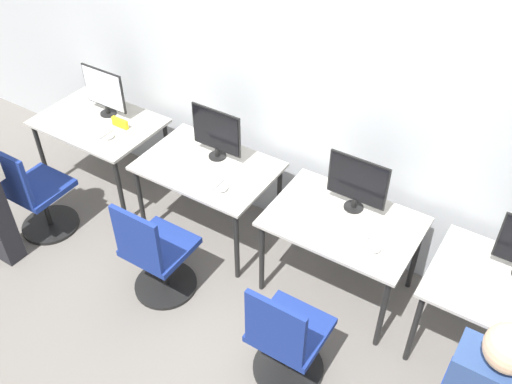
{
  "coord_description": "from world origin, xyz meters",
  "views": [
    {
      "loc": [
        1.61,
        -2.4,
        3.42
      ],
      "look_at": [
        0.0,
        0.15,
        0.85
      ],
      "focal_mm": 40.0,
      "sensor_mm": 36.0,
      "label": 1
    }
  ],
  "objects_px": {
    "mouse_far_left": "(110,137)",
    "mouse_right": "(376,249)",
    "mouse_left": "(224,189)",
    "monitor_right": "(357,183)",
    "office_chair_right": "(286,342)",
    "office_chair_far_left": "(36,197)",
    "keyboard_left": "(195,175)",
    "keyboard_right": "(334,232)",
    "keyboard_far_right": "(511,309)",
    "keyboard_far_left": "(87,127)",
    "monitor_left": "(216,132)",
    "monitor_far_left": "(104,91)",
    "office_chair_left": "(156,257)"
  },
  "relations": [
    {
      "from": "keyboard_far_left",
      "to": "monitor_far_left",
      "type": "bearing_deg",
      "value": 90.0
    },
    {
      "from": "office_chair_far_left",
      "to": "mouse_far_left",
      "type": "bearing_deg",
      "value": 63.63
    },
    {
      "from": "monitor_right",
      "to": "keyboard_far_right",
      "type": "height_order",
      "value": "monitor_right"
    },
    {
      "from": "monitor_left",
      "to": "monitor_far_left",
      "type": "bearing_deg",
      "value": -179.89
    },
    {
      "from": "office_chair_right",
      "to": "office_chair_far_left",
      "type": "bearing_deg",
      "value": 177.33
    },
    {
      "from": "mouse_left",
      "to": "office_chair_left",
      "type": "height_order",
      "value": "office_chair_left"
    },
    {
      "from": "keyboard_left",
      "to": "office_chair_right",
      "type": "distance_m",
      "value": 1.46
    },
    {
      "from": "mouse_left",
      "to": "office_chair_left",
      "type": "relative_size",
      "value": 0.1
    },
    {
      "from": "mouse_left",
      "to": "monitor_right",
      "type": "distance_m",
      "value": 0.98
    },
    {
      "from": "keyboard_far_left",
      "to": "office_chair_far_left",
      "type": "distance_m",
      "value": 0.72
    },
    {
      "from": "monitor_right",
      "to": "office_chair_right",
      "type": "bearing_deg",
      "value": -87.02
    },
    {
      "from": "office_chair_far_left",
      "to": "keyboard_far_right",
      "type": "bearing_deg",
      "value": 9.38
    },
    {
      "from": "office_chair_left",
      "to": "keyboard_right",
      "type": "xyz_separation_m",
      "value": [
        1.11,
        0.6,
        0.34
      ]
    },
    {
      "from": "keyboard_left",
      "to": "mouse_left",
      "type": "height_order",
      "value": "mouse_left"
    },
    {
      "from": "office_chair_right",
      "to": "monitor_right",
      "type": "bearing_deg",
      "value": 92.98
    },
    {
      "from": "keyboard_right",
      "to": "office_chair_far_left",
      "type": "bearing_deg",
      "value": -165.63
    },
    {
      "from": "keyboard_left",
      "to": "office_chair_right",
      "type": "height_order",
      "value": "office_chair_right"
    },
    {
      "from": "keyboard_far_left",
      "to": "monitor_left",
      "type": "height_order",
      "value": "monitor_left"
    },
    {
      "from": "keyboard_right",
      "to": "office_chair_right",
      "type": "relative_size",
      "value": 0.49
    },
    {
      "from": "mouse_far_left",
      "to": "office_chair_right",
      "type": "bearing_deg",
      "value": -19.13
    },
    {
      "from": "keyboard_right",
      "to": "keyboard_left",
      "type": "bearing_deg",
      "value": -179.48
    },
    {
      "from": "monitor_far_left",
      "to": "office_chair_left",
      "type": "bearing_deg",
      "value": -35.6
    },
    {
      "from": "keyboard_right",
      "to": "mouse_right",
      "type": "distance_m",
      "value": 0.3
    },
    {
      "from": "keyboard_left",
      "to": "keyboard_right",
      "type": "bearing_deg",
      "value": 0.52
    },
    {
      "from": "mouse_far_left",
      "to": "mouse_right",
      "type": "relative_size",
      "value": 1.0
    },
    {
      "from": "mouse_far_left",
      "to": "office_chair_right",
      "type": "xyz_separation_m",
      "value": [
        2.12,
        -0.74,
        -0.35
      ]
    },
    {
      "from": "keyboard_right",
      "to": "mouse_right",
      "type": "xyz_separation_m",
      "value": [
        0.3,
        0.0,
        0.01
      ]
    },
    {
      "from": "mouse_left",
      "to": "monitor_right",
      "type": "xyz_separation_m",
      "value": [
        0.89,
        0.34,
        0.21
      ]
    },
    {
      "from": "monitor_far_left",
      "to": "monitor_left",
      "type": "distance_m",
      "value": 1.17
    },
    {
      "from": "office_chair_far_left",
      "to": "office_chair_left",
      "type": "relative_size",
      "value": 1.0
    },
    {
      "from": "keyboard_left",
      "to": "monitor_right",
      "type": "relative_size",
      "value": 1.0
    },
    {
      "from": "office_chair_far_left",
      "to": "office_chair_left",
      "type": "height_order",
      "value": "same"
    },
    {
      "from": "keyboard_left",
      "to": "mouse_right",
      "type": "relative_size",
      "value": 4.88
    },
    {
      "from": "office_chair_far_left",
      "to": "monitor_right",
      "type": "relative_size",
      "value": 2.06
    },
    {
      "from": "monitor_left",
      "to": "office_chair_left",
      "type": "relative_size",
      "value": 0.49
    },
    {
      "from": "mouse_left",
      "to": "office_chair_right",
      "type": "relative_size",
      "value": 0.1
    },
    {
      "from": "mouse_far_left",
      "to": "mouse_left",
      "type": "xyz_separation_m",
      "value": [
        1.18,
        -0.04,
        0.0
      ]
    },
    {
      "from": "keyboard_far_left",
      "to": "mouse_right",
      "type": "relative_size",
      "value": 4.88
    },
    {
      "from": "monitor_right",
      "to": "keyboard_right",
      "type": "distance_m",
      "value": 0.38
    },
    {
      "from": "office_chair_right",
      "to": "monitor_far_left",
      "type": "bearing_deg",
      "value": 157.24
    },
    {
      "from": "keyboard_left",
      "to": "office_chair_left",
      "type": "distance_m",
      "value": 0.68
    },
    {
      "from": "mouse_right",
      "to": "keyboard_far_right",
      "type": "xyz_separation_m",
      "value": [
        0.87,
        -0.03,
        -0.01
      ]
    },
    {
      "from": "keyboard_far_left",
      "to": "mouse_right",
      "type": "bearing_deg",
      "value": -0.5
    },
    {
      "from": "keyboard_far_left",
      "to": "office_chair_far_left",
      "type": "bearing_deg",
      "value": -93.32
    },
    {
      "from": "office_chair_far_left",
      "to": "keyboard_left",
      "type": "height_order",
      "value": "office_chair_far_left"
    },
    {
      "from": "mouse_far_left",
      "to": "mouse_left",
      "type": "height_order",
      "value": "same"
    },
    {
      "from": "mouse_far_left",
      "to": "office_chair_left",
      "type": "bearing_deg",
      "value": -32.58
    },
    {
      "from": "mouse_far_left",
      "to": "mouse_right",
      "type": "bearing_deg",
      "value": -0.24
    },
    {
      "from": "office_chair_right",
      "to": "keyboard_far_right",
      "type": "distance_m",
      "value": 1.36
    },
    {
      "from": "mouse_far_left",
      "to": "keyboard_right",
      "type": "distance_m",
      "value": 2.07
    }
  ]
}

